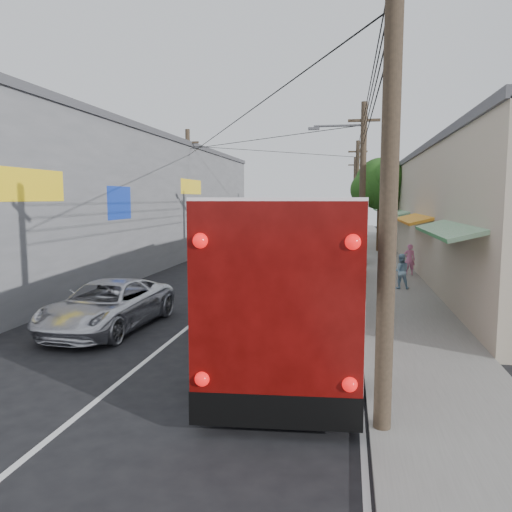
% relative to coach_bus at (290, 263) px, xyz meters
% --- Properties ---
extents(ground, '(120.00, 120.00, 0.00)m').
position_rel_coach_bus_xyz_m(ground, '(-2.99, -4.11, -1.97)').
color(ground, black).
rests_on(ground, ground).
extents(sidewalk, '(3.00, 80.00, 0.12)m').
position_rel_coach_bus_xyz_m(sidewalk, '(3.51, 15.89, -1.91)').
color(sidewalk, slate).
rests_on(sidewalk, ground).
extents(building_right, '(7.09, 40.00, 6.25)m').
position_rel_coach_bus_xyz_m(building_right, '(8.00, 17.89, 1.18)').
color(building_right, '#B1A08D').
rests_on(building_right, ground).
extents(building_left, '(7.20, 36.00, 7.25)m').
position_rel_coach_bus_xyz_m(building_left, '(-11.49, 13.89, 1.68)').
color(building_left, gray).
rests_on(building_left, ground).
extents(utility_poles, '(11.80, 45.28, 8.00)m').
position_rel_coach_bus_xyz_m(utility_poles, '(0.14, 16.22, 2.16)').
color(utility_poles, '#473828').
rests_on(utility_poles, ground).
extents(street_tree, '(4.40, 4.00, 6.60)m').
position_rel_coach_bus_xyz_m(street_tree, '(3.88, 21.91, 2.70)').
color(street_tree, '#3F2B19').
rests_on(street_tree, ground).
extents(coach_bus, '(3.89, 13.40, 3.81)m').
position_rel_coach_bus_xyz_m(coach_bus, '(0.00, 0.00, 0.00)').
color(coach_bus, white).
rests_on(coach_bus, ground).
extents(jeepney, '(2.61, 5.17, 1.40)m').
position_rel_coach_bus_xyz_m(jeepney, '(-5.23, -0.82, -1.27)').
color(jeepney, silver).
rests_on(jeepney, ground).
extents(parked_suv, '(3.11, 6.02, 1.67)m').
position_rel_coach_bus_xyz_m(parked_suv, '(0.81, 8.89, -1.14)').
color(parked_suv, gray).
rests_on(parked_suv, ground).
extents(parked_car_mid, '(2.22, 4.48, 1.47)m').
position_rel_coach_bus_xyz_m(parked_car_mid, '(1.61, 15.89, -1.24)').
color(parked_car_mid, '#25262A').
rests_on(parked_car_mid, ground).
extents(parked_car_far, '(1.69, 4.61, 1.51)m').
position_rel_coach_bus_xyz_m(parked_car_far, '(0.81, 27.16, -1.22)').
color(parked_car_far, black).
rests_on(parked_car_far, ground).
extents(pedestrian_near, '(0.55, 0.37, 1.49)m').
position_rel_coach_bus_xyz_m(pedestrian_near, '(4.56, 10.80, -1.11)').
color(pedestrian_near, pink).
rests_on(pedestrian_near, sidewalk).
extents(pedestrian_far, '(0.72, 0.58, 1.43)m').
position_rel_coach_bus_xyz_m(pedestrian_far, '(3.76, 6.83, -1.14)').
color(pedestrian_far, '#9BC3E1').
rests_on(pedestrian_far, sidewalk).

